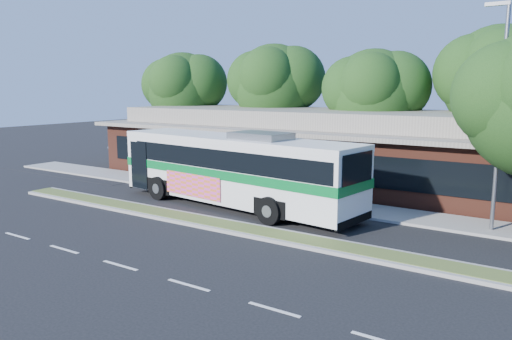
{
  "coord_description": "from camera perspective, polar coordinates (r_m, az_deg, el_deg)",
  "views": [
    {
      "loc": [
        12.52,
        -15.64,
        5.83
      ],
      "look_at": [
        -0.33,
        3.61,
        2.0
      ],
      "focal_mm": 35.0,
      "sensor_mm": 36.0,
      "label": 1
    }
  ],
  "objects": [
    {
      "name": "ground",
      "position": [
        20.86,
        -4.79,
        -6.87
      ],
      "size": [
        120.0,
        120.0,
        0.0
      ],
      "primitive_type": "plane",
      "color": "black",
      "rests_on": "ground"
    },
    {
      "name": "median_strip",
      "position": [
        21.29,
        -3.79,
        -6.31
      ],
      "size": [
        26.0,
        1.1,
        0.15
      ],
      "primitive_type": "cube",
      "color": "#475D27",
      "rests_on": "ground"
    },
    {
      "name": "sidewalk",
      "position": [
        25.99,
        4.03,
        -3.45
      ],
      "size": [
        44.0,
        2.6,
        0.12
      ],
      "primitive_type": "cube",
      "color": "gray",
      "rests_on": "ground"
    },
    {
      "name": "parking_lot",
      "position": [
        40.28,
        -16.07,
        0.71
      ],
      "size": [
        14.0,
        12.0,
        0.01
      ],
      "primitive_type": "cube",
      "color": "black",
      "rests_on": "ground"
    },
    {
      "name": "plaza_building",
      "position": [
        31.46,
        10.04,
        2.5
      ],
      "size": [
        33.2,
        11.2,
        4.45
      ],
      "color": "#59291C",
      "rests_on": "ground"
    },
    {
      "name": "lamp_post",
      "position": [
        21.86,
        26.08,
        6.02
      ],
      "size": [
        0.93,
        0.18,
        9.07
      ],
      "color": "slate",
      "rests_on": "ground"
    },
    {
      "name": "tree_bg_a",
      "position": [
        41.01,
        -7.75,
        9.37
      ],
      "size": [
        6.47,
        5.8,
        8.63
      ],
      "color": "black",
      "rests_on": "ground"
    },
    {
      "name": "tree_bg_b",
      "position": [
        37.07,
        2.78,
        9.87
      ],
      "size": [
        6.69,
        6.0,
        9.0
      ],
      "color": "black",
      "rests_on": "ground"
    },
    {
      "name": "tree_bg_c",
      "position": [
        32.72,
        14.03,
        8.71
      ],
      "size": [
        6.24,
        5.6,
        8.26
      ],
      "color": "black",
      "rests_on": "ground"
    },
    {
      "name": "tree_bg_d",
      "position": [
        32.05,
        26.81,
        9.46
      ],
      "size": [
        6.91,
        6.2,
        9.37
      ],
      "color": "black",
      "rests_on": "ground"
    },
    {
      "name": "transit_bus",
      "position": [
        24.33,
        -2.37,
        0.6
      ],
      "size": [
        13.73,
        4.48,
        3.79
      ],
      "rotation": [
        0.0,
        0.0,
        -0.12
      ],
      "color": "silver",
      "rests_on": "ground"
    },
    {
      "name": "sedan",
      "position": [
        37.16,
        -12.94,
        1.35
      ],
      "size": [
        5.5,
        2.44,
        1.57
      ],
      "primitive_type": "imported",
      "rotation": [
        0.0,
        0.0,
        1.52
      ],
      "color": "#B2B5B9",
      "rests_on": "ground"
    }
  ]
}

